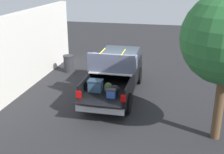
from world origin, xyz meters
TOP-DOWN VIEW (x-y plane):
  - ground_plane at (0.00, 0.00)m, footprint 40.00×40.00m
  - pickup_truck at (0.35, 0.00)m, footprint 6.05×2.08m
  - building_facade at (-0.22, 4.53)m, footprint 11.45×0.36m
  - trash_can at (2.73, 3.31)m, footprint 0.60×0.60m

SIDE VIEW (x-z plane):
  - ground_plane at x=0.00m, z-range 0.00..0.00m
  - trash_can at x=2.73m, z-range 0.01..0.99m
  - pickup_truck at x=0.35m, z-range -0.14..2.09m
  - building_facade at x=-0.22m, z-range 0.00..3.74m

